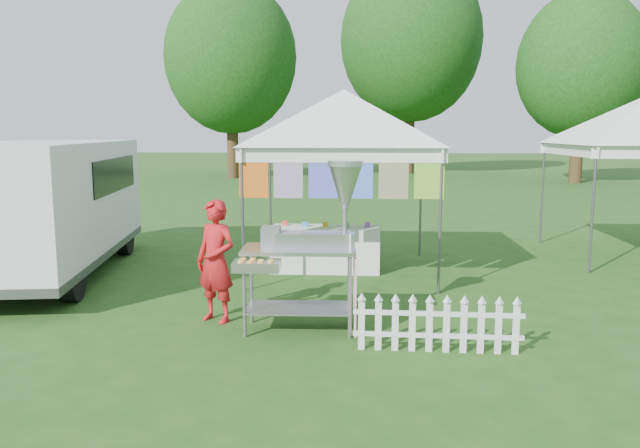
{
  "coord_description": "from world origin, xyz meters",
  "views": [
    {
      "loc": [
        0.26,
        -6.78,
        2.34
      ],
      "look_at": [
        -0.26,
        1.46,
        1.1
      ],
      "focal_mm": 35.0,
      "sensor_mm": 36.0,
      "label": 1
    }
  ],
  "objects": [
    {
      "name": "tree_mid",
      "position": [
        3.0,
        28.0,
        7.14
      ],
      "size": [
        7.6,
        7.6,
        11.52
      ],
      "color": "#321F12",
      "rests_on": "ground"
    },
    {
      "name": "cargo_van",
      "position": [
        -4.84,
        2.98,
        1.16
      ],
      "size": [
        2.84,
        5.45,
        2.16
      ],
      "rotation": [
        0.0,
        0.0,
        0.15
      ],
      "color": "silver",
      "rests_on": "ground"
    },
    {
      "name": "canopy_main",
      "position": [
        0.0,
        3.49,
        2.99
      ],
      "size": [
        4.24,
        4.24,
        3.45
      ],
      "color": "#59595E",
      "rests_on": "ground"
    },
    {
      "name": "tree_right",
      "position": [
        10.0,
        22.0,
        5.18
      ],
      "size": [
        5.6,
        5.6,
        8.42
      ],
      "color": "#321F12",
      "rests_on": "ground"
    },
    {
      "name": "vendor",
      "position": [
        -1.48,
        0.61,
        0.76
      ],
      "size": [
        0.66,
        0.58,
        1.51
      ],
      "primitive_type": "imported",
      "rotation": [
        0.0,
        0.0,
        -0.48
      ],
      "color": "red",
      "rests_on": "ground"
    },
    {
      "name": "donut_cart",
      "position": [
        -0.22,
        0.31,
        1.18
      ],
      "size": [
        1.43,
        1.02,
        2.0
      ],
      "rotation": [
        0.0,
        0.0,
        0.03
      ],
      "color": "gray",
      "rests_on": "ground"
    },
    {
      "name": "ground",
      "position": [
        0.0,
        0.0,
        0.0
      ],
      "size": [
        120.0,
        120.0,
        0.0
      ],
      "primitive_type": "plane",
      "color": "#1F4D16",
      "rests_on": "ground"
    },
    {
      "name": "display_table",
      "position": [
        -0.29,
        3.5,
        0.37
      ],
      "size": [
        1.8,
        0.7,
        0.74
      ],
      "primitive_type": "cube",
      "color": "white",
      "rests_on": "ground"
    },
    {
      "name": "picket_fence",
      "position": [
        1.11,
        -0.34,
        0.29
      ],
      "size": [
        1.8,
        0.08,
        0.56
      ],
      "rotation": [
        0.0,
        0.0,
        -0.03
      ],
      "color": "silver",
      "rests_on": "ground"
    },
    {
      "name": "tree_left",
      "position": [
        -6.0,
        24.0,
        5.83
      ],
      "size": [
        6.4,
        6.4,
        9.53
      ],
      "color": "#321F12",
      "rests_on": "ground"
    }
  ]
}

